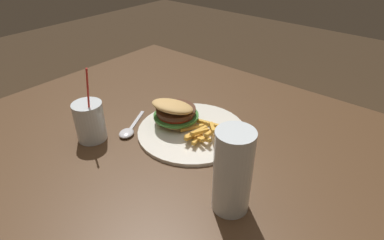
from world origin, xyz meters
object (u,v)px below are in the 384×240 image
Objects in this scene: beer_glass at (233,173)px; juice_glass at (90,123)px; meal_plate_near at (184,122)px; spoon at (128,132)px.

juice_glass is (0.43, 0.04, -0.04)m from beer_glass.
juice_glass is (0.17, 0.19, 0.02)m from meal_plate_near.
spoon is at bearing 47.13° from meal_plate_near.
beer_glass is 0.88× the size of juice_glass.
meal_plate_near is at bearing -130.70° from juice_glass.
spoon is (0.37, -0.04, -0.08)m from beer_glass.
beer_glass is 0.38m from spoon.
meal_plate_near is 2.02× the size of spoon.
meal_plate_near is 0.16m from spoon.
beer_glass is at bearing -175.08° from juice_glass.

